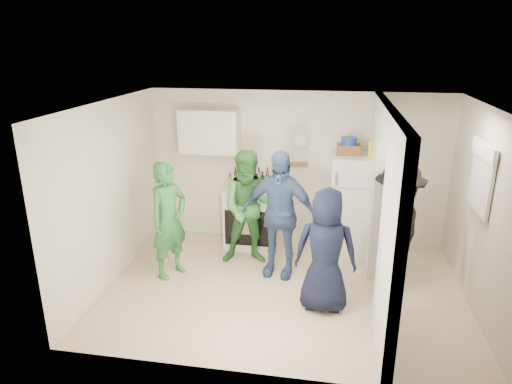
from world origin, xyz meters
TOP-DOWN VIEW (x-y plane):
  - floor at (0.00, 0.00)m, footprint 4.80×4.80m
  - wall_back at (0.00, 1.70)m, footprint 4.80×0.00m
  - wall_front at (0.00, -1.70)m, footprint 4.80×0.00m
  - wall_left at (-2.40, 0.00)m, footprint 0.00×3.40m
  - wall_right at (2.40, 0.00)m, footprint 0.00×3.40m
  - ceiling at (0.00, 0.00)m, footprint 4.80×4.80m
  - partition_pier_back at (1.20, 1.10)m, footprint 0.12×1.20m
  - partition_pier_front at (1.20, -1.10)m, footprint 0.12×1.20m
  - partition_header at (1.20, 0.00)m, footprint 0.12×1.00m
  - stove at (-0.70, 1.37)m, footprint 0.83×0.69m
  - upper_cabinet at (-1.40, 1.52)m, footprint 0.95×0.34m
  - fridge at (0.90, 1.34)m, footprint 0.66×0.64m
  - wicker_basket at (0.80, 1.39)m, footprint 0.35×0.25m
  - blue_bowl at (0.80, 1.39)m, footprint 0.24×0.24m
  - yellow_cup_stack_top at (1.12, 1.24)m, footprint 0.09×0.09m
  - wall_clock at (0.05, 1.68)m, footprint 0.22×0.02m
  - spice_shelf at (0.00, 1.65)m, footprint 0.35×0.08m
  - nook_window at (2.38, 0.20)m, footprint 0.03×0.70m
  - nook_window_frame at (2.36, 0.20)m, footprint 0.04×0.76m
  - nook_valance at (2.34, 0.20)m, footprint 0.04×0.82m
  - yellow_cup_stack_stove at (-0.82, 1.15)m, footprint 0.09×0.09m
  - red_cup at (-0.48, 1.17)m, footprint 0.09×0.09m
  - person_green_left at (-1.65, 0.16)m, footprint 0.65×0.73m
  - person_green_center at (-0.61, 0.75)m, footprint 0.94×0.78m
  - person_denim at (-0.13, 0.46)m, footprint 1.13×0.61m
  - person_navy at (0.54, -0.35)m, footprint 0.79×0.52m
  - person_nook at (1.45, 0.32)m, footprint 0.71×1.17m
  - bottle_a at (-0.97, 1.47)m, footprint 0.06×0.06m
  - bottle_b at (-0.90, 1.28)m, footprint 0.07×0.07m
  - bottle_c at (-0.77, 1.52)m, footprint 0.06×0.06m
  - bottle_d at (-0.67, 1.31)m, footprint 0.07×0.07m
  - bottle_e at (-0.60, 1.57)m, footprint 0.07×0.07m
  - bottle_f at (-0.52, 1.40)m, footprint 0.08×0.08m
  - bottle_g at (-0.45, 1.50)m, footprint 0.06×0.06m
  - bottle_h at (-1.00, 1.24)m, footprint 0.06×0.06m
  - bottle_i at (-0.65, 1.48)m, footprint 0.07×0.07m
  - bottle_j at (-0.39, 1.28)m, footprint 0.07×0.07m

SIDE VIEW (x-z plane):
  - floor at x=0.00m, z-range 0.00..0.00m
  - stove at x=-0.70m, z-range 0.00..0.98m
  - person_navy at x=0.54m, z-range 0.00..1.59m
  - fridge at x=0.90m, z-range 0.00..1.60m
  - person_green_left at x=-1.65m, z-range 0.00..1.68m
  - person_green_center at x=-0.61m, z-range 0.00..1.75m
  - person_nook at x=1.45m, z-range 0.00..1.78m
  - person_denim at x=-0.13m, z-range 0.00..1.84m
  - red_cup at x=-0.48m, z-range 0.98..1.10m
  - bottle_b at x=-0.90m, z-range 0.98..1.23m
  - bottle_d at x=-0.67m, z-range 0.98..1.23m
  - yellow_cup_stack_stove at x=-0.82m, z-range 0.98..1.23m
  - bottle_j at x=-0.39m, z-range 0.98..1.24m
  - bottle_c at x=-0.77m, z-range 0.98..1.24m
  - bottle_f at x=-0.52m, z-range 0.98..1.25m
  - bottle_h at x=-1.00m, z-range 0.98..1.26m
  - bottle_i at x=-0.65m, z-range 0.98..1.26m
  - bottle_e at x=-0.60m, z-range 0.98..1.28m
  - bottle_a at x=-0.97m, z-range 0.98..1.30m
  - bottle_g at x=-0.45m, z-range 0.98..1.31m
  - wall_back at x=0.00m, z-range -1.15..3.65m
  - wall_front at x=0.00m, z-range -1.15..3.65m
  - wall_left at x=-2.40m, z-range -0.45..2.95m
  - wall_right at x=2.40m, z-range -0.45..2.95m
  - partition_pier_back at x=1.20m, z-range 0.00..2.50m
  - partition_pier_front at x=1.20m, z-range 0.00..2.50m
  - spice_shelf at x=0.00m, z-range 1.34..1.36m
  - nook_window at x=2.38m, z-range 1.25..2.05m
  - nook_window_frame at x=2.36m, z-range 1.22..2.08m
  - wicker_basket at x=0.80m, z-range 1.60..1.75m
  - wall_clock at x=0.05m, z-range 1.59..1.81m
  - yellow_cup_stack_top at x=1.12m, z-range 1.60..1.85m
  - blue_bowl at x=0.80m, z-range 1.75..1.86m
  - upper_cabinet at x=-1.40m, z-range 1.50..2.20m
  - nook_valance at x=2.34m, z-range 1.91..2.09m
  - partition_header at x=1.20m, z-range 2.10..2.50m
  - ceiling at x=0.00m, z-range 2.50..2.50m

